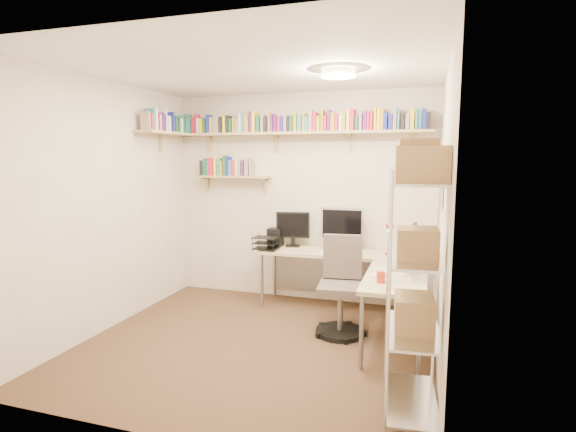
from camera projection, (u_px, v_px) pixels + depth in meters
The scene contains 6 objects.
ground at pixel (257, 344), 4.21m from camera, with size 3.20×3.20×0.00m, color #452E1D.
room_shell at pixel (256, 179), 4.01m from camera, with size 3.24×3.04×2.52m.
wall_shelves at pixel (265, 133), 5.29m from camera, with size 3.12×1.09×0.80m.
corner_desk at pixel (339, 257), 4.89m from camera, with size 1.93×1.75×1.17m.
office_chair at pixel (341, 293), 4.45m from camera, with size 0.51×0.52×0.97m.
wire_rack at pixel (417, 236), 2.84m from camera, with size 0.42×0.75×1.86m.
Camera 1 is at (1.48, -3.74, 1.75)m, focal length 28.00 mm.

